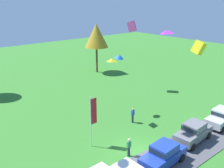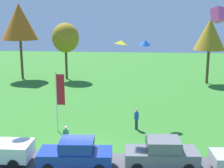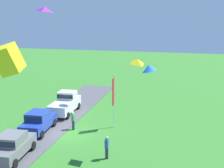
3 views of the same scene
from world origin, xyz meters
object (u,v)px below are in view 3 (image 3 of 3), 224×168
object	(u,v)px
kite_diamond_trailing_tail	(45,9)
kite_diamond_high_left	(138,62)
car_sedan_far_end	(38,121)
car_pickup_near_entrance	(66,103)
person_watching_sky	(73,120)
kite_box_mid_center	(9,60)
person_on_lawn	(107,147)
kite_delta_over_trees	(149,68)
flag_banner	(114,95)
car_sedan_mid_row	(12,145)

from	to	relation	value
kite_diamond_trailing_tail	kite_diamond_high_left	size ratio (longest dim) A/B	1.02
car_sedan_far_end	kite_diamond_trailing_tail	world-z (taller)	kite_diamond_trailing_tail
car_pickup_near_entrance	kite_diamond_high_left	world-z (taller)	kite_diamond_high_left
car_sedan_far_end	person_watching_sky	size ratio (longest dim) A/B	2.64
car_pickup_near_entrance	kite_box_mid_center	xyz separation A→B (m)	(15.68, 3.74, 6.93)
kite_diamond_trailing_tail	kite_box_mid_center	size ratio (longest dim) A/B	0.77
person_on_lawn	person_watching_sky	distance (m)	6.51
kite_delta_over_trees	kite_diamond_high_left	bearing A→B (deg)	-151.25
flag_banner	car_pickup_near_entrance	bearing A→B (deg)	-116.99
car_sedan_mid_row	person_watching_sky	world-z (taller)	car_sedan_mid_row
person_watching_sky	flag_banner	world-z (taller)	flag_banner
kite_delta_over_trees	car_sedan_far_end	bearing A→B (deg)	-111.96
car_sedan_far_end	person_on_lawn	distance (m)	7.97
kite_delta_over_trees	kite_box_mid_center	bearing A→B (deg)	-45.88
car_pickup_near_entrance	kite_box_mid_center	bearing A→B (deg)	13.42
kite_box_mid_center	kite_diamond_high_left	bearing A→B (deg)	147.53
car_sedan_mid_row	car_sedan_far_end	bearing A→B (deg)	-173.42
car_pickup_near_entrance	flag_banner	size ratio (longest dim) A/B	1.02
car_sedan_mid_row	kite_diamond_high_left	xyz separation A→B (m)	(-3.06, 8.45, 5.90)
car_sedan_far_end	flag_banner	world-z (taller)	flag_banner
car_sedan_far_end	kite_diamond_trailing_tail	xyz separation A→B (m)	(2.09, 2.14, 9.50)
person_watching_sky	kite_box_mid_center	size ratio (longest dim) A/B	1.27
car_pickup_near_entrance	car_sedan_far_end	world-z (taller)	car_pickup_near_entrance
flag_banner	kite_delta_over_trees	world-z (taller)	kite_delta_over_trees
car_sedan_mid_row	kite_diamond_high_left	world-z (taller)	kite_diamond_high_left
flag_banner	kite_diamond_trailing_tail	world-z (taller)	kite_diamond_trailing_tail
car_pickup_near_entrance	kite_diamond_high_left	size ratio (longest dim) A/B	4.96
kite_delta_over_trees	person_watching_sky	bearing A→B (deg)	-126.07
person_watching_sky	person_on_lawn	bearing A→B (deg)	42.69
flag_banner	kite_delta_over_trees	bearing A→B (deg)	30.76
person_on_lawn	kite_delta_over_trees	xyz separation A→B (m)	(0.59, 2.97, 5.99)
flag_banner	kite_diamond_high_left	size ratio (longest dim) A/B	4.84
kite_diamond_trailing_tail	person_watching_sky	bearing A→B (deg)	169.76
kite_diamond_high_left	car_sedan_mid_row	bearing A→B (deg)	-70.10
car_sedan_mid_row	kite_delta_over_trees	world-z (taller)	kite_delta_over_trees
flag_banner	kite_diamond_high_left	world-z (taller)	kite_diamond_high_left
car_sedan_far_end	person_on_lawn	bearing A→B (deg)	64.00
car_pickup_near_entrance	flag_banner	bearing A→B (deg)	63.01
kite_diamond_high_left	kite_delta_over_trees	xyz separation A→B (m)	(1.99, 1.09, -0.07)
car_sedan_mid_row	kite_diamond_trailing_tail	world-z (taller)	kite_diamond_trailing_tail
flag_banner	kite_box_mid_center	world-z (taller)	kite_box_mid_center
car_pickup_near_entrance	flag_banner	world-z (taller)	flag_banner
kite_diamond_high_left	flag_banner	bearing A→B (deg)	-148.42
car_sedan_far_end	flag_banner	bearing A→B (deg)	112.89
person_on_lawn	kite_diamond_high_left	distance (m)	6.50
car_sedan_far_end	kite_diamond_trailing_tail	distance (m)	9.95
person_on_lawn	kite_box_mid_center	xyz separation A→B (m)	(6.57, -3.19, 7.16)
car_pickup_near_entrance	flag_banner	distance (m)	6.95
car_sedan_mid_row	person_watching_sky	xyz separation A→B (m)	(-6.45, 2.15, -0.16)
car_sedan_far_end	flag_banner	xyz separation A→B (m)	(-2.60, 6.16, 2.08)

